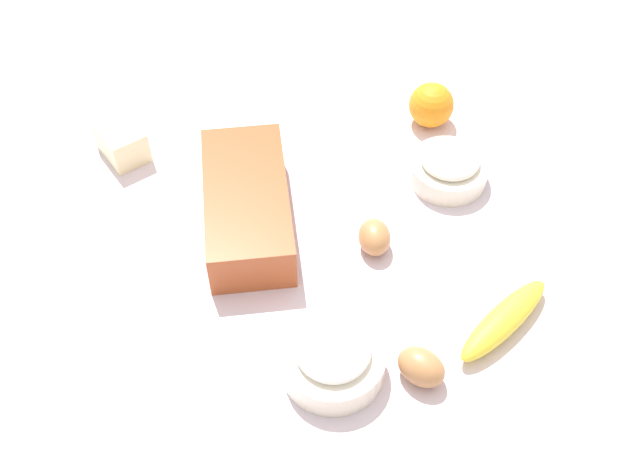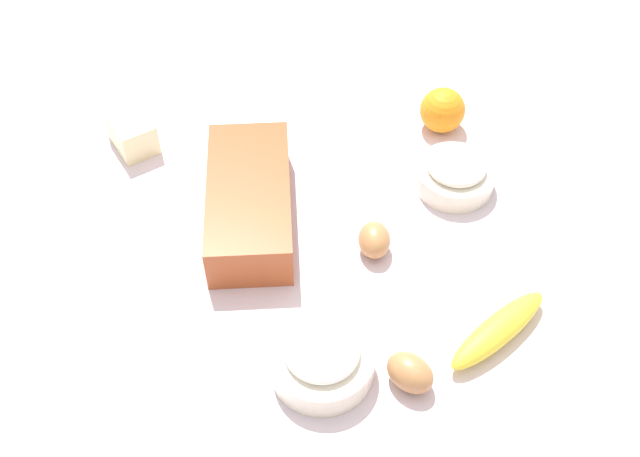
{
  "view_description": "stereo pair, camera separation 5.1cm",
  "coord_description": "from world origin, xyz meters",
  "px_view_note": "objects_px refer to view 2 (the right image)",
  "views": [
    {
      "loc": [
        -0.74,
        0.21,
        0.95
      ],
      "look_at": [
        0.0,
        0.0,
        0.04
      ],
      "focal_mm": 43.48,
      "sensor_mm": 36.0,
      "label": 1
    },
    {
      "loc": [
        -0.75,
        0.16,
        0.95
      ],
      "look_at": [
        0.0,
        0.0,
        0.04
      ],
      "focal_mm": 43.48,
      "sensor_mm": 36.0,
      "label": 2
    }
  ],
  "objects_px": {
    "banana": "(498,330)",
    "egg_beside_bowl": "(410,372)",
    "egg_near_butter": "(374,240)",
    "butter_block": "(132,132)",
    "loaf_pan": "(249,201)",
    "flour_bowl": "(455,173)",
    "sugar_bowl": "(322,358)",
    "orange_fruit": "(442,110)"
  },
  "relations": [
    {
      "from": "loaf_pan",
      "to": "sugar_bowl",
      "type": "relative_size",
      "value": 2.05
    },
    {
      "from": "flour_bowl",
      "to": "butter_block",
      "type": "distance_m",
      "value": 0.56
    },
    {
      "from": "banana",
      "to": "sugar_bowl",
      "type": "bearing_deg",
      "value": 90.04
    },
    {
      "from": "butter_block",
      "to": "egg_near_butter",
      "type": "relative_size",
      "value": 1.39
    },
    {
      "from": "loaf_pan",
      "to": "egg_near_butter",
      "type": "bearing_deg",
      "value": -111.95
    },
    {
      "from": "butter_block",
      "to": "sugar_bowl",
      "type": "bearing_deg",
      "value": -156.0
    },
    {
      "from": "flour_bowl",
      "to": "loaf_pan",
      "type": "bearing_deg",
      "value": 90.18
    },
    {
      "from": "egg_near_butter",
      "to": "egg_beside_bowl",
      "type": "distance_m",
      "value": 0.24
    },
    {
      "from": "flour_bowl",
      "to": "banana",
      "type": "height_order",
      "value": "flour_bowl"
    },
    {
      "from": "butter_block",
      "to": "orange_fruit",
      "type": "bearing_deg",
      "value": -97.21
    },
    {
      "from": "flour_bowl",
      "to": "egg_near_butter",
      "type": "xyz_separation_m",
      "value": [
        -0.11,
        0.17,
        -0.0
      ]
    },
    {
      "from": "banana",
      "to": "egg_near_butter",
      "type": "distance_m",
      "value": 0.23
    },
    {
      "from": "orange_fruit",
      "to": "egg_near_butter",
      "type": "distance_m",
      "value": 0.31
    },
    {
      "from": "orange_fruit",
      "to": "egg_beside_bowl",
      "type": "distance_m",
      "value": 0.53
    },
    {
      "from": "flour_bowl",
      "to": "sugar_bowl",
      "type": "relative_size",
      "value": 0.91
    },
    {
      "from": "banana",
      "to": "orange_fruit",
      "type": "distance_m",
      "value": 0.45
    },
    {
      "from": "loaf_pan",
      "to": "flour_bowl",
      "type": "relative_size",
      "value": 2.26
    },
    {
      "from": "loaf_pan",
      "to": "banana",
      "type": "xyz_separation_m",
      "value": [
        -0.3,
        -0.31,
        -0.02
      ]
    },
    {
      "from": "flour_bowl",
      "to": "orange_fruit",
      "type": "bearing_deg",
      "value": -8.97
    },
    {
      "from": "banana",
      "to": "egg_beside_bowl",
      "type": "xyz_separation_m",
      "value": [
        -0.04,
        0.14,
        0.01
      ]
    },
    {
      "from": "sugar_bowl",
      "to": "loaf_pan",
      "type": "bearing_deg",
      "value": 10.07
    },
    {
      "from": "butter_block",
      "to": "egg_near_butter",
      "type": "xyz_separation_m",
      "value": [
        -0.32,
        -0.35,
        -0.01
      ]
    },
    {
      "from": "sugar_bowl",
      "to": "banana",
      "type": "relative_size",
      "value": 0.76
    },
    {
      "from": "banana",
      "to": "flour_bowl",
      "type": "bearing_deg",
      "value": -6.78
    },
    {
      "from": "orange_fruit",
      "to": "egg_near_butter",
      "type": "xyz_separation_m",
      "value": [
        -0.25,
        0.19,
        -0.02
      ]
    },
    {
      "from": "sugar_bowl",
      "to": "butter_block",
      "type": "relative_size",
      "value": 1.61
    },
    {
      "from": "loaf_pan",
      "to": "sugar_bowl",
      "type": "height_order",
      "value": "loaf_pan"
    },
    {
      "from": "butter_block",
      "to": "egg_beside_bowl",
      "type": "bearing_deg",
      "value": -148.43
    },
    {
      "from": "flour_bowl",
      "to": "orange_fruit",
      "type": "distance_m",
      "value": 0.15
    },
    {
      "from": "sugar_bowl",
      "to": "egg_beside_bowl",
      "type": "height_order",
      "value": "sugar_bowl"
    },
    {
      "from": "flour_bowl",
      "to": "egg_near_butter",
      "type": "bearing_deg",
      "value": 122.63
    },
    {
      "from": "loaf_pan",
      "to": "banana",
      "type": "height_order",
      "value": "loaf_pan"
    },
    {
      "from": "egg_near_butter",
      "to": "egg_beside_bowl",
      "type": "xyz_separation_m",
      "value": [
        -0.24,
        0.01,
        0.0
      ]
    },
    {
      "from": "flour_bowl",
      "to": "banana",
      "type": "bearing_deg",
      "value": 173.22
    },
    {
      "from": "loaf_pan",
      "to": "orange_fruit",
      "type": "height_order",
      "value": "same"
    },
    {
      "from": "flour_bowl",
      "to": "orange_fruit",
      "type": "xyz_separation_m",
      "value": [
        0.14,
        -0.02,
        0.01
      ]
    },
    {
      "from": "flour_bowl",
      "to": "banana",
      "type": "xyz_separation_m",
      "value": [
        -0.3,
        0.04,
        -0.01
      ]
    },
    {
      "from": "sugar_bowl",
      "to": "orange_fruit",
      "type": "distance_m",
      "value": 0.54
    },
    {
      "from": "sugar_bowl",
      "to": "butter_block",
      "type": "bearing_deg",
      "value": 24.0
    },
    {
      "from": "egg_beside_bowl",
      "to": "banana",
      "type": "bearing_deg",
      "value": -73.45
    },
    {
      "from": "orange_fruit",
      "to": "butter_block",
      "type": "height_order",
      "value": "orange_fruit"
    },
    {
      "from": "banana",
      "to": "butter_block",
      "type": "relative_size",
      "value": 2.11
    }
  ]
}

